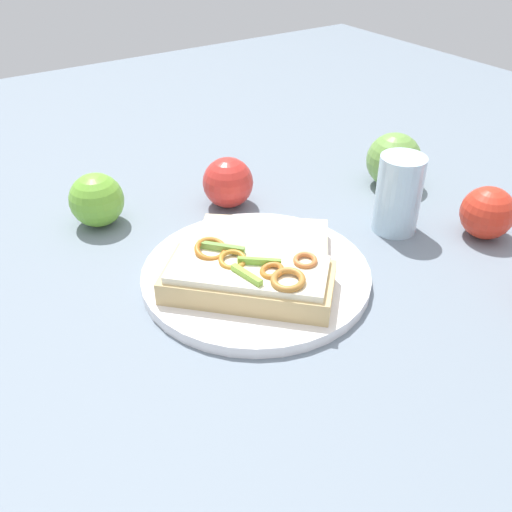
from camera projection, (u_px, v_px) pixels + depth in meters
name	position (u px, v px, depth m)	size (l,w,h in m)	color
ground_plane	(256.00, 279.00, 0.69)	(2.00, 2.00, 0.00)	slate
plate	(256.00, 274.00, 0.69)	(0.27, 0.27, 0.01)	white
sandwich	(249.00, 279.00, 0.64)	(0.19, 0.19, 0.05)	tan
bread_slice_side	(263.00, 242.00, 0.71)	(0.16, 0.09, 0.02)	beige
apple_0	(97.00, 200.00, 0.78)	(0.07, 0.07, 0.07)	#6EB136
apple_1	(228.00, 183.00, 0.82)	(0.07, 0.07, 0.07)	red
apple_2	(394.00, 160.00, 0.87)	(0.08, 0.08, 0.08)	#6EA045
apple_3	(487.00, 213.00, 0.75)	(0.07, 0.07, 0.07)	red
drinking_glass	(398.00, 194.00, 0.76)	(0.06, 0.06, 0.11)	silver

